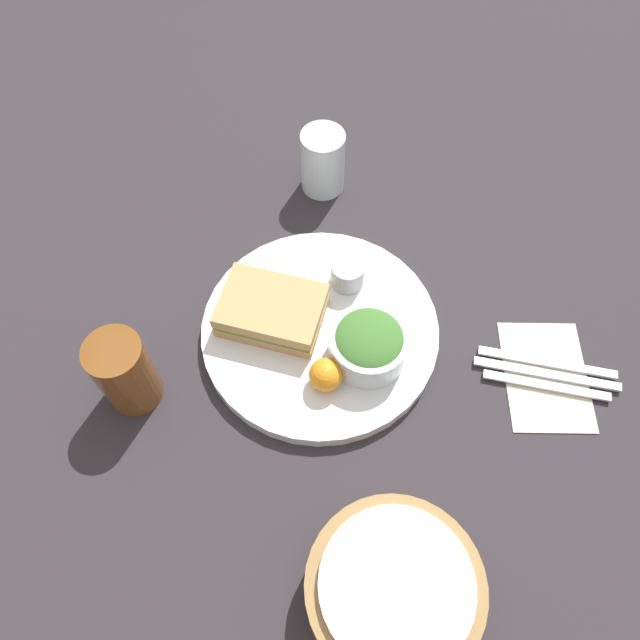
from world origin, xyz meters
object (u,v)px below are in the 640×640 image
dressing_cup (348,274)px  spoon (546,386)px  fork (547,363)px  knife (547,374)px  drink_glass (125,372)px  sandwich (272,310)px  bread_basket (393,590)px  plate (320,331)px  water_glass (320,161)px  salad_bowl (369,344)px

dressing_cup → spoon: bearing=150.1°
dressing_cup → spoon: 0.32m
fork → knife: size_ratio=0.95×
dressing_cup → drink_glass: drink_glass is taller
sandwich → drink_glass: bearing=30.5°
dressing_cup → bread_basket: bread_basket is taller
bread_basket → spoon: bearing=-130.3°
sandwich → bread_basket: size_ratio=0.82×
drink_glass → dressing_cup: bearing=-149.3°
plate → dressing_cup: size_ratio=6.84×
water_glass → sandwich: bearing=77.0°
salad_bowl → drink_glass: 0.32m
dressing_cup → fork: dressing_cup is taller
sandwich → spoon: bearing=166.3°
drink_glass → fork: (-0.57, -0.05, -0.06)m
drink_glass → bread_basket: 0.42m
dressing_cup → sandwich: bearing=31.0°
bread_basket → knife: bearing=-128.9°
sandwich → fork: bearing=171.5°
dressing_cup → drink_glass: bearing=30.7°
salad_bowl → fork: size_ratio=0.56×
sandwich → dressing_cup: size_ratio=3.28×
salad_bowl → spoon: bearing=171.6°
salad_bowl → fork: 0.26m
bread_basket → knife: size_ratio=0.99×
spoon → dressing_cup: bearing=161.1°
knife → dressing_cup: bearing=164.3°
fork → water_glass: (0.33, -0.33, 0.05)m
salad_bowl → bread_basket: salad_bowl is taller
dressing_cup → fork: size_ratio=0.26×
sandwich → water_glass: (-0.06, -0.27, 0.01)m
salad_bowl → knife: bearing=175.7°
fork → knife: (0.00, 0.02, 0.00)m
bread_basket → fork: size_ratio=1.04×
drink_glass → bread_basket: (-0.34, 0.25, -0.02)m
bread_basket → spoon: (-0.23, -0.27, -0.03)m
dressing_cup → spoon: dressing_cup is taller
spoon → drink_glass: bearing=-167.5°
fork → dressing_cup: bearing=167.5°
bread_basket → fork: (-0.23, -0.30, -0.03)m
dressing_cup → water_glass: (0.04, -0.21, 0.01)m
sandwich → fork: (-0.39, 0.06, -0.04)m
fork → spoon: same height
salad_bowl → bread_basket: bearing=94.0°
fork → spoon: bearing=-90.0°
plate → salad_bowl: 0.09m
spoon → fork: bearing=90.0°
sandwich → dressing_cup: bearing=-149.0°
drink_glass → fork: size_ratio=0.65×
water_glass → spoon: bearing=130.9°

